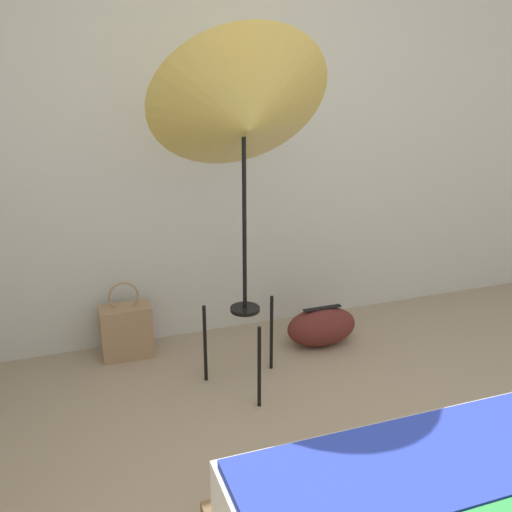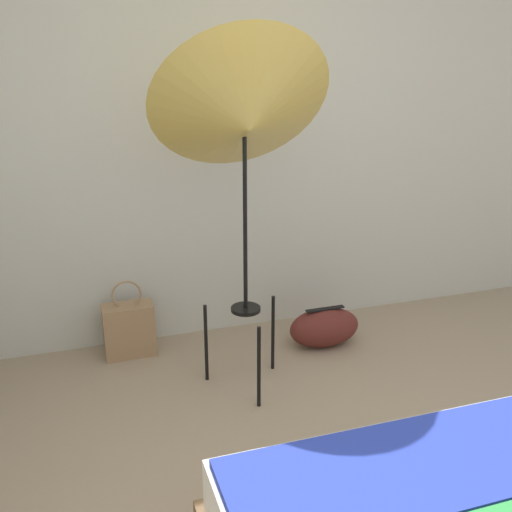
% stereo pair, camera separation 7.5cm
% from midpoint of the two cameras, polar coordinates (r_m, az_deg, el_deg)
% --- Properties ---
extents(wall_back, '(8.00, 0.05, 2.60)m').
position_cam_midpoint_polar(wall_back, '(3.70, -3.83, 11.75)').
color(wall_back, beige).
rests_on(wall_back, ground_plane).
extents(photo_umbrella, '(0.91, 0.72, 1.90)m').
position_cam_midpoint_polar(photo_umbrella, '(2.94, -1.94, 13.08)').
color(photo_umbrella, black).
rests_on(photo_umbrella, ground_plane).
extents(tote_bag, '(0.30, 0.15, 0.49)m').
position_cam_midpoint_polar(tote_bag, '(3.72, -12.82, -6.96)').
color(tote_bag, '#9E7A56').
rests_on(tote_bag, ground_plane).
extents(duffel_bag, '(0.45, 0.25, 0.26)m').
position_cam_midpoint_polar(duffel_bag, '(3.80, 5.69, -6.70)').
color(duffel_bag, '#5B231E').
rests_on(duffel_bag, ground_plane).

